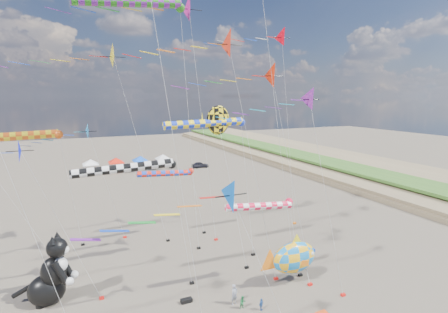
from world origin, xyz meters
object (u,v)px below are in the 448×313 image
cat_inflatable (49,268)px  parked_car (200,165)px  fish_inflatable (294,257)px  child_blue (261,304)px  person_adult (234,294)px  child_green (243,302)px

cat_inflatable → parked_car: (29.01, 44.00, -2.17)m
fish_inflatable → parked_car: 50.57m
fish_inflatable → child_blue: bearing=-153.2°
person_adult → child_green: size_ratio=1.56×
cat_inflatable → fish_inflatable: (18.89, -5.52, -0.51)m
person_adult → parked_car: (16.14, 50.26, -0.16)m
cat_inflatable → fish_inflatable: 19.69m
person_adult → child_blue: person_adult is taller
child_blue → parked_car: (14.64, 51.80, 0.18)m
fish_inflatable → person_adult: (-6.02, -0.74, -1.50)m
person_adult → child_blue: bearing=-65.0°
person_adult → child_blue: size_ratio=1.70×
cat_inflatable → child_green: cat_inflatable is taller
fish_inflatable → child_green: bearing=-164.8°
fish_inflatable → cat_inflatable: bearing=163.7°
cat_inflatable → parked_car: cat_inflatable is taller
cat_inflatable → child_blue: size_ratio=5.94×
person_adult → child_blue: 2.18m
cat_inflatable → child_blue: bearing=-8.4°
child_green → child_blue: child_green is taller
child_blue → child_green: bearing=119.3°
fish_inflatable → person_adult: 6.24m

